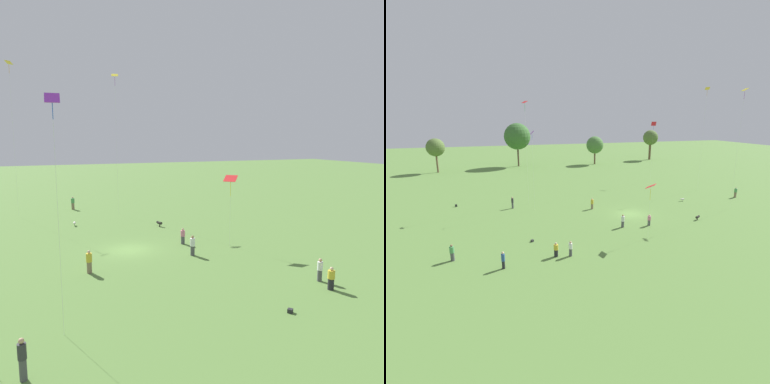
% 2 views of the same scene
% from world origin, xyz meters
% --- Properties ---
extents(ground_plane, '(240.00, 240.00, 0.00)m').
position_xyz_m(ground_plane, '(0.00, 0.00, 0.00)').
color(ground_plane, '#5B843D').
extents(person_0, '(0.49, 0.49, 1.83)m').
position_xyz_m(person_0, '(22.35, 3.19, 0.90)').
color(person_0, '#847056').
rests_on(person_0, ground_plane).
extents(person_1, '(0.51, 0.51, 1.87)m').
position_xyz_m(person_1, '(-16.55, 8.06, 0.94)').
color(person_1, '#4C4C51').
rests_on(person_1, ground_plane).
extents(person_2, '(0.58, 0.58, 1.75)m').
position_xyz_m(person_2, '(-4.67, 4.04, 0.86)').
color(person_2, '#847056').
rests_on(person_2, ground_plane).
extents(person_3, '(0.57, 0.57, 1.74)m').
position_xyz_m(person_3, '(-3.55, -4.69, 0.86)').
color(person_3, '#4C4C51').
rests_on(person_3, ground_plane).
extents(person_5, '(0.57, 0.57, 1.55)m').
position_xyz_m(person_5, '(0.06, -5.15, 0.76)').
color(person_5, '#4C4C51').
rests_on(person_5, ground_plane).
extents(person_6, '(0.53, 0.53, 1.65)m').
position_xyz_m(person_6, '(-12.34, -10.79, 0.82)').
color(person_6, '#4C4C51').
rests_on(person_6, ground_plane).
extents(person_8, '(0.61, 0.61, 1.56)m').
position_xyz_m(person_8, '(-13.81, -10.46, 0.75)').
color(person_8, '#232328').
rests_on(person_8, ground_plane).
extents(kite_0, '(0.86, 0.92, 18.06)m').
position_xyz_m(kite_0, '(16.25, -2.10, 16.64)').
color(kite_0, yellow).
rests_on(kite_0, ground_plane).
extents(kite_1, '(0.97, 1.00, 19.41)m').
position_xyz_m(kite_1, '(19.76, 10.08, 17.70)').
color(kite_1, yellow).
rests_on(kite_1, ground_plane).
extents(kite_3, '(1.53, 1.54, 6.62)m').
position_xyz_m(kite_3, '(-2.28, -8.93, 6.22)').
color(kite_3, red).
rests_on(kite_3, ground_plane).
extents(kite_4, '(0.53, 0.71, 12.06)m').
position_xyz_m(kite_4, '(-13.34, 6.31, 11.06)').
color(kite_4, purple).
rests_on(kite_4, ground_plane).
extents(dog_0, '(0.75, 0.29, 0.47)m').
position_xyz_m(dog_0, '(11.68, 3.83, 0.32)').
color(dog_0, silver).
rests_on(dog_0, ground_plane).
extents(dog_1, '(0.80, 0.56, 0.61)m').
position_xyz_m(dog_1, '(7.78, -5.13, 0.42)').
color(dog_1, black).
rests_on(dog_1, ground_plane).
extents(picnic_bag_0, '(0.40, 0.40, 0.23)m').
position_xyz_m(picnic_bag_0, '(-15.58, -5.93, 0.11)').
color(picnic_bag_0, '#262628').
rests_on(picnic_bag_0, ground_plane).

